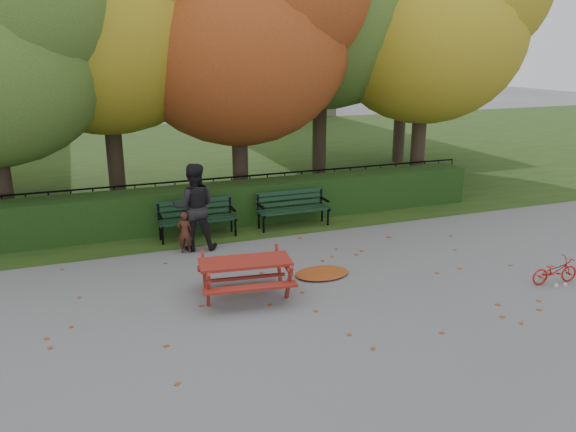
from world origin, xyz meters
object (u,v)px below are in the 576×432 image
object	(u,v)px
bench_right	(292,206)
bicycle	(555,271)
tree_g	(417,17)
tree_b	(117,1)
child	(185,232)
adult	(194,207)
picnic_table	(245,268)
tree_c	(252,26)
bench_left	(197,216)
tree_e	(440,19)

from	to	relation	value
bench_right	bicycle	distance (m)	6.09
tree_g	tree_b	bearing A→B (deg)	-164.37
child	adult	size ratio (longest dim) A/B	0.48
picnic_table	adult	world-z (taller)	adult
tree_c	child	distance (m)	6.02
tree_b	picnic_table	size ratio (longest dim) A/B	5.00
tree_c	adult	world-z (taller)	tree_c
tree_b	tree_c	bearing A→B (deg)	-13.45
tree_b	child	size ratio (longest dim) A/B	9.54
bench_left	adult	distance (m)	0.94
bench_left	child	xyz separation A→B (m)	(-0.46, -0.96, -0.06)
tree_c	bench_left	world-z (taller)	tree_c
tree_g	adult	world-z (taller)	tree_g
adult	child	bearing A→B (deg)	44.80
picnic_table	adult	size ratio (longest dim) A/B	0.91
tree_e	bench_left	xyz separation A→B (m)	(-7.82, -2.07, -4.56)
tree_b	bench_right	xyz separation A→B (m)	(3.54, -3.04, -4.88)
picnic_table	bicycle	size ratio (longest dim) A/B	1.83
child	tree_g	bearing A→B (deg)	-128.22
tree_c	adult	size ratio (longest dim) A/B	4.16
bench_left	bicycle	size ratio (longest dim) A/B	1.88
child	adult	distance (m)	0.59
tree_e	bench_left	bearing A→B (deg)	-165.19
tree_b	bicycle	xyz separation A→B (m)	(6.86, -8.15, -5.15)
tree_g	bench_left	distance (m)	12.37
bench_right	adult	bearing A→B (deg)	-162.91
bench_left	bench_right	bearing A→B (deg)	0.00
bench_left	bench_right	distance (m)	2.40
adult	tree_b	bearing A→B (deg)	-64.06
tree_b	bench_right	size ratio (longest dim) A/B	4.88
adult	bicycle	xyz separation A→B (m)	(5.92, -4.30, -0.71)
bench_right	picnic_table	xyz separation A→B (m)	(-2.29, -3.59, 0.01)
tree_e	adult	size ratio (longest dim) A/B	4.24
tree_c	bicycle	size ratio (longest dim) A/B	8.34
bicycle	tree_b	bearing A→B (deg)	45.89
bench_right	picnic_table	bearing A→B (deg)	-122.57
tree_c	tree_e	distance (m)	5.70
tree_e	bench_left	size ratio (longest dim) A/B	4.53
tree_c	bicycle	bearing A→B (deg)	-64.06
tree_b	picnic_table	world-z (taller)	tree_b
picnic_table	tree_e	bearing A→B (deg)	43.70
tree_g	bench_right	size ratio (longest dim) A/B	4.75
bench_left	picnic_table	distance (m)	3.59
tree_b	child	bearing A→B (deg)	-80.35
bench_right	tree_g	bearing A→B (deg)	39.95
tree_e	bench_right	world-z (taller)	tree_e
tree_b	adult	distance (m)	5.95
bicycle	picnic_table	bearing A→B (deg)	80.71
tree_e	bench_right	distance (m)	7.38
tree_b	child	xyz separation A→B (m)	(0.68, -4.01, -4.94)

